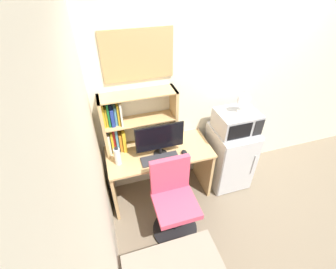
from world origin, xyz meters
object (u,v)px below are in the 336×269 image
object	(u,v)px
keyboard	(160,159)
desk_fan	(244,101)
water_bottle	(118,156)
mini_fridge	(229,156)
computer_mouse	(184,152)
monitor	(160,139)
microwave	(236,121)
desk_chair	(174,203)
hutch_bookshelf	(127,123)
wall_corkboard	(138,55)

from	to	relation	value
keyboard	desk_fan	bearing A→B (deg)	5.79
keyboard	desk_fan	xyz separation A→B (m)	(1.05, 0.11, 0.52)
keyboard	water_bottle	size ratio (longest dim) A/B	1.86
keyboard	mini_fridge	bearing A→B (deg)	6.17
keyboard	computer_mouse	bearing A→B (deg)	2.93
mini_fridge	water_bottle	bearing A→B (deg)	-178.85
monitor	keyboard	bearing A→B (deg)	-107.07
desk_fan	computer_mouse	bearing A→B (deg)	-173.06
water_bottle	microwave	world-z (taller)	microwave
water_bottle	desk_chair	xyz separation A→B (m)	(0.51, -0.46, -0.45)
hutch_bookshelf	desk_fan	bearing A→B (deg)	-9.25
computer_mouse	wall_corkboard	size ratio (longest dim) A/B	0.12
desk_chair	keyboard	bearing A→B (deg)	96.22
hutch_bookshelf	monitor	bearing A→B (deg)	-36.71
monitor	microwave	world-z (taller)	monitor
mini_fridge	desk_chair	xyz separation A→B (m)	(-0.97, -0.49, -0.02)
computer_mouse	desk_chair	distance (m)	0.59
monitor	desk_fan	xyz separation A→B (m)	(1.02, 0.02, 0.30)
mini_fridge	wall_corkboard	world-z (taller)	wall_corkboard
microwave	hutch_bookshelf	bearing A→B (deg)	170.73
desk_chair	wall_corkboard	distance (m)	1.63
monitor	mini_fridge	bearing A→B (deg)	1.12
monitor	desk_fan	distance (m)	1.06
water_bottle	desk_fan	bearing A→B (deg)	1.01
water_bottle	hutch_bookshelf	bearing A→B (deg)	53.91
keyboard	computer_mouse	distance (m)	0.30
keyboard	hutch_bookshelf	bearing A→B (deg)	131.46
hutch_bookshelf	mini_fridge	size ratio (longest dim) A/B	0.95
water_bottle	wall_corkboard	bearing A→B (deg)	42.44
computer_mouse	mini_fridge	distance (m)	0.79
water_bottle	microwave	size ratio (longest dim) A/B	0.47
computer_mouse	desk_fan	size ratio (longest dim) A/B	0.34
wall_corkboard	hutch_bookshelf	bearing A→B (deg)	-153.43
monitor	microwave	xyz separation A→B (m)	(0.98, 0.02, 0.02)
keyboard	mini_fridge	xyz separation A→B (m)	(1.01, 0.11, -0.33)
desk_fan	hutch_bookshelf	bearing A→B (deg)	170.75
monitor	water_bottle	size ratio (longest dim) A/B	2.39
desk_chair	wall_corkboard	bearing A→B (deg)	99.25
water_bottle	microwave	bearing A→B (deg)	1.26
monitor	water_bottle	world-z (taller)	monitor
mini_fridge	desk_fan	distance (m)	0.85
mini_fridge	wall_corkboard	bearing A→B (deg)	164.11
wall_corkboard	desk_chair	bearing A→B (deg)	-80.75
keyboard	desk_fan	world-z (taller)	desk_fan
monitor	water_bottle	xyz separation A→B (m)	(-0.49, -0.01, -0.12)
mini_fridge	wall_corkboard	xyz separation A→B (m)	(-1.10, 0.31, 1.40)
desk_fan	desk_chair	size ratio (longest dim) A/B	0.26
computer_mouse	microwave	world-z (taller)	microwave
hutch_bookshelf	keyboard	world-z (taller)	hutch_bookshelf
monitor	desk_fan	bearing A→B (deg)	0.92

